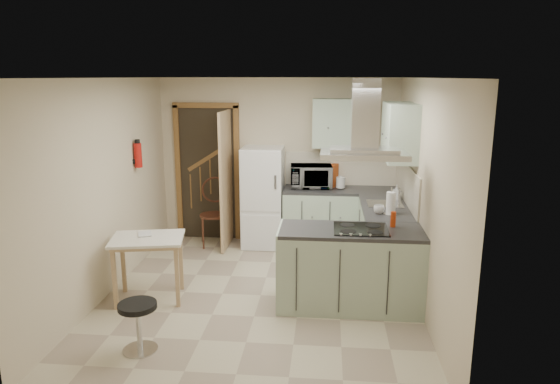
# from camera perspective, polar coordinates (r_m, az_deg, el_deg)

# --- Properties ---
(floor) EXTENTS (4.20, 4.20, 0.00)m
(floor) POSITION_cam_1_polar(r_m,az_deg,el_deg) (6.00, -2.21, -11.70)
(floor) COLOR #BEB393
(floor) RESTS_ON ground
(ceiling) EXTENTS (4.20, 4.20, 0.00)m
(ceiling) POSITION_cam_1_polar(r_m,az_deg,el_deg) (5.45, -2.45, 12.91)
(ceiling) COLOR silver
(ceiling) RESTS_ON back_wall
(back_wall) EXTENTS (3.60, 0.00, 3.60)m
(back_wall) POSITION_cam_1_polar(r_m,az_deg,el_deg) (7.64, -0.20, 3.55)
(back_wall) COLOR beige
(back_wall) RESTS_ON floor
(left_wall) EXTENTS (0.00, 4.20, 4.20)m
(left_wall) POSITION_cam_1_polar(r_m,az_deg,el_deg) (6.10, -19.33, 0.36)
(left_wall) COLOR beige
(left_wall) RESTS_ON floor
(right_wall) EXTENTS (0.00, 4.20, 4.20)m
(right_wall) POSITION_cam_1_polar(r_m,az_deg,el_deg) (5.64, 16.10, -0.40)
(right_wall) COLOR beige
(right_wall) RESTS_ON floor
(doorway) EXTENTS (1.10, 0.12, 2.10)m
(doorway) POSITION_cam_1_polar(r_m,az_deg,el_deg) (7.83, -8.26, 2.16)
(doorway) COLOR brown
(doorway) RESTS_ON floor
(fridge) EXTENTS (0.60, 0.60, 1.50)m
(fridge) POSITION_cam_1_polar(r_m,az_deg,el_deg) (7.47, -1.95, -0.59)
(fridge) COLOR white
(fridge) RESTS_ON floor
(counter_back) EXTENTS (1.08, 0.60, 0.90)m
(counter_back) POSITION_cam_1_polar(r_m,az_deg,el_deg) (7.49, 4.61, -2.97)
(counter_back) COLOR #9EB2A0
(counter_back) RESTS_ON floor
(counter_right) EXTENTS (0.60, 1.95, 0.90)m
(counter_right) POSITION_cam_1_polar(r_m,az_deg,el_deg) (6.88, 11.55, -4.65)
(counter_right) COLOR #9EB2A0
(counter_right) RESTS_ON floor
(splashback) EXTENTS (1.68, 0.02, 0.50)m
(splashback) POSITION_cam_1_polar(r_m,az_deg,el_deg) (7.61, 7.01, 2.66)
(splashback) COLOR beige
(splashback) RESTS_ON counter_back
(wall_cabinet_back) EXTENTS (0.85, 0.35, 0.70)m
(wall_cabinet_back) POSITION_cam_1_polar(r_m,az_deg,el_deg) (7.36, 7.11, 7.80)
(wall_cabinet_back) COLOR #9EB2A0
(wall_cabinet_back) RESTS_ON back_wall
(wall_cabinet_right) EXTENTS (0.35, 0.90, 0.70)m
(wall_cabinet_right) POSITION_cam_1_polar(r_m,az_deg,el_deg) (6.34, 13.50, 6.71)
(wall_cabinet_right) COLOR #9EB2A0
(wall_cabinet_right) RESTS_ON right_wall
(peninsula) EXTENTS (1.55, 0.65, 0.90)m
(peninsula) POSITION_cam_1_polar(r_m,az_deg,el_deg) (5.62, 8.03, -8.62)
(peninsula) COLOR #9EB2A0
(peninsula) RESTS_ON floor
(hob) EXTENTS (0.58, 0.50, 0.01)m
(hob) POSITION_cam_1_polar(r_m,az_deg,el_deg) (5.47, 9.23, -4.19)
(hob) COLOR black
(hob) RESTS_ON peninsula
(extractor_hood) EXTENTS (0.90, 0.55, 0.10)m
(extractor_hood) POSITION_cam_1_polar(r_m,az_deg,el_deg) (5.29, 9.55, 4.26)
(extractor_hood) COLOR silver
(extractor_hood) RESTS_ON ceiling
(sink) EXTENTS (0.45, 0.40, 0.01)m
(sink) POSITION_cam_1_polar(r_m,az_deg,el_deg) (6.59, 11.88, -1.34)
(sink) COLOR silver
(sink) RESTS_ON counter_right
(fire_extinguisher) EXTENTS (0.10, 0.10, 0.32)m
(fire_extinguisher) POSITION_cam_1_polar(r_m,az_deg,el_deg) (6.85, -15.92, 4.05)
(fire_extinguisher) COLOR #B2140F
(fire_extinguisher) RESTS_ON left_wall
(drop_leaf_table) EXTENTS (0.90, 0.74, 0.74)m
(drop_leaf_table) POSITION_cam_1_polar(r_m,az_deg,el_deg) (5.96, -14.72, -8.45)
(drop_leaf_table) COLOR tan
(drop_leaf_table) RESTS_ON floor
(bentwood_chair) EXTENTS (0.51, 0.51, 0.93)m
(bentwood_chair) POSITION_cam_1_polar(r_m,az_deg,el_deg) (7.61, -7.62, -2.65)
(bentwood_chair) COLOR #51231B
(bentwood_chair) RESTS_ON floor
(stool) EXTENTS (0.36, 0.36, 0.48)m
(stool) POSITION_cam_1_polar(r_m,az_deg,el_deg) (4.99, -15.84, -14.59)
(stool) COLOR black
(stool) RESTS_ON floor
(microwave) EXTENTS (0.64, 0.46, 0.34)m
(microwave) POSITION_cam_1_polar(r_m,az_deg,el_deg) (7.41, 3.58, 1.80)
(microwave) COLOR black
(microwave) RESTS_ON counter_back
(kettle) EXTENTS (0.17, 0.17, 0.20)m
(kettle) POSITION_cam_1_polar(r_m,az_deg,el_deg) (7.37, 6.94, 1.10)
(kettle) COLOR silver
(kettle) RESTS_ON counter_back
(cereal_box) EXTENTS (0.16, 0.24, 0.33)m
(cereal_box) POSITION_cam_1_polar(r_m,az_deg,el_deg) (7.50, 6.09, 1.89)
(cereal_box) COLOR #CD4D18
(cereal_box) RESTS_ON counter_back
(soap_bottle) EXTENTS (0.10, 0.10, 0.20)m
(soap_bottle) POSITION_cam_1_polar(r_m,az_deg,el_deg) (6.86, 13.17, -0.04)
(soap_bottle) COLOR #A6A6B2
(soap_bottle) RESTS_ON counter_right
(paper_towel) EXTENTS (0.12, 0.12, 0.28)m
(paper_towel) POSITION_cam_1_polar(r_m,az_deg,el_deg) (6.09, 12.56, -1.23)
(paper_towel) COLOR silver
(paper_towel) RESTS_ON counter_right
(cup) EXTENTS (0.16, 0.16, 0.10)m
(cup) POSITION_cam_1_polar(r_m,az_deg,el_deg) (6.13, 11.25, -1.98)
(cup) COLOR white
(cup) RESTS_ON counter_right
(red_bottle) EXTENTS (0.08, 0.08, 0.17)m
(red_bottle) POSITION_cam_1_polar(r_m,az_deg,el_deg) (5.62, 12.80, -3.05)
(red_bottle) COLOR #BC3810
(red_bottle) RESTS_ON peninsula
(book) EXTENTS (0.21, 0.24, 0.09)m
(book) POSITION_cam_1_polar(r_m,az_deg,el_deg) (5.93, -15.93, -4.37)
(book) COLOR #A0354E
(book) RESTS_ON drop_leaf_table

